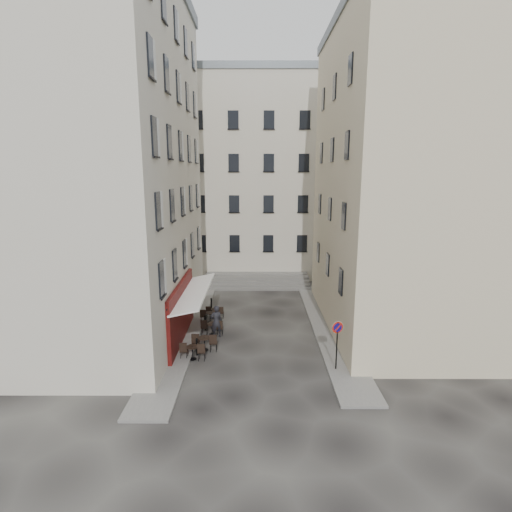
{
  "coord_description": "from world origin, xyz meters",
  "views": [
    {
      "loc": [
        -0.01,
        -21.0,
        9.69
      ],
      "look_at": [
        -0.07,
        4.0,
        4.44
      ],
      "focal_mm": 28.0,
      "sensor_mm": 36.0,
      "label": 1
    }
  ],
  "objects_px": {
    "no_parking_sign": "(337,336)",
    "bistro_table_b": "(205,342)",
    "bistro_table_a": "(193,351)",
    "pedestrian": "(216,321)"
  },
  "relations": [
    {
      "from": "bistro_table_a",
      "to": "bistro_table_b",
      "type": "bearing_deg",
      "value": 65.78
    },
    {
      "from": "no_parking_sign",
      "to": "bistro_table_b",
      "type": "bearing_deg",
      "value": 143.0
    },
    {
      "from": "no_parking_sign",
      "to": "bistro_table_a",
      "type": "xyz_separation_m",
      "value": [
        -7.3,
        1.21,
        -1.36
      ]
    },
    {
      "from": "pedestrian",
      "to": "no_parking_sign",
      "type": "bearing_deg",
      "value": 123.8
    },
    {
      "from": "bistro_table_a",
      "to": "bistro_table_b",
      "type": "height_order",
      "value": "bistro_table_b"
    },
    {
      "from": "no_parking_sign",
      "to": "pedestrian",
      "type": "relative_size",
      "value": 1.33
    },
    {
      "from": "bistro_table_a",
      "to": "pedestrian",
      "type": "xyz_separation_m",
      "value": [
        0.94,
        3.05,
        0.49
      ]
    },
    {
      "from": "bistro_table_a",
      "to": "bistro_table_b",
      "type": "distance_m",
      "value": 1.19
    },
    {
      "from": "no_parking_sign",
      "to": "bistro_table_b",
      "type": "height_order",
      "value": "no_parking_sign"
    },
    {
      "from": "bistro_table_b",
      "to": "no_parking_sign",
      "type": "bearing_deg",
      "value": -18.57
    }
  ]
}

